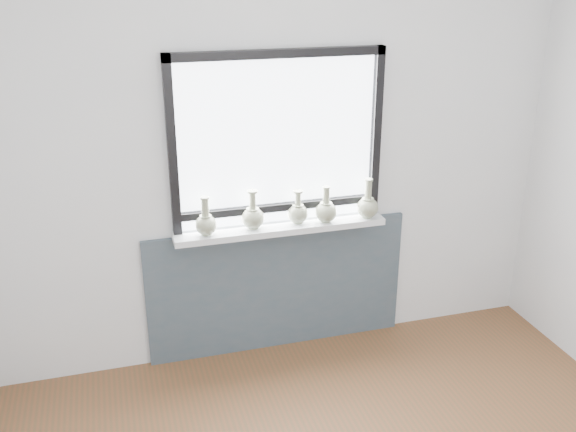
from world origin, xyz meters
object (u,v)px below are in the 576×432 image
object	(u,v)px
vase_c	(298,212)
vase_e	(368,206)
vase_d	(326,211)
vase_a	(206,223)
vase_b	(253,216)
windowsill	(281,228)

from	to	relation	value
vase_c	vase_e	bearing A→B (deg)	-4.39
vase_e	vase_c	bearing A→B (deg)	175.61
vase_c	vase_d	size ratio (longest dim) A/B	0.92
vase_a	vase_b	size ratio (longest dim) A/B	0.98
windowsill	vase_e	world-z (taller)	vase_e
vase_b	vase_d	bearing A→B (deg)	-2.95
windowsill	vase_a	distance (m)	0.47
vase_c	vase_d	xyz separation A→B (m)	(0.17, -0.03, 0.00)
vase_b	vase_e	world-z (taller)	vase_e
windowsill	vase_c	distance (m)	0.14
vase_d	vase_e	distance (m)	0.28
windowsill	vase_e	bearing A→B (deg)	-2.80
windowsill	vase_b	world-z (taller)	vase_b
vase_a	vase_c	distance (m)	0.58
vase_a	vase_b	world-z (taller)	vase_b
vase_b	vase_c	bearing A→B (deg)	1.54
vase_a	vase_e	size ratio (longest dim) A/B	0.93
vase_c	vase_d	distance (m)	0.18
vase_a	vase_c	xyz separation A→B (m)	(0.58, 0.03, -0.01)
vase_d	vase_e	world-z (taller)	vase_e
vase_c	vase_e	size ratio (longest dim) A/B	0.83
vase_b	vase_c	size ratio (longest dim) A/B	1.14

